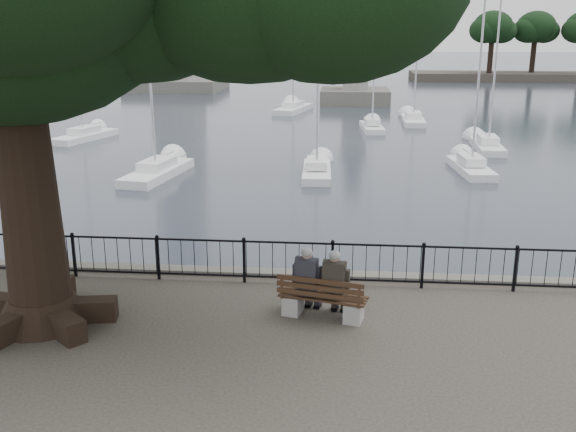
# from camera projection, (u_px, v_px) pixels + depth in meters

# --- Properties ---
(harbor) EXTENTS (260.00, 260.00, 1.20)m
(harbor) POSITION_uv_depth(u_px,v_px,m) (290.00, 295.00, 15.22)
(harbor) COLOR #514E48
(harbor) RESTS_ON ground
(railing) EXTENTS (22.06, 0.06, 1.00)m
(railing) POSITION_uv_depth(u_px,v_px,m) (288.00, 260.00, 14.45)
(railing) COLOR black
(railing) RESTS_ON ground
(bench) EXTENTS (1.83, 0.91, 0.93)m
(bench) POSITION_uv_depth(u_px,v_px,m) (322.00, 303.00, 12.76)
(bench) COLOR gray
(bench) RESTS_ON ground
(person_left) EXTENTS (0.52, 0.79, 1.47)m
(person_left) POSITION_uv_depth(u_px,v_px,m) (309.00, 283.00, 12.85)
(person_left) COLOR black
(person_left) RESTS_ON ground
(person_right) EXTENTS (0.52, 0.79, 1.47)m
(person_right) POSITION_uv_depth(u_px,v_px,m) (336.00, 286.00, 12.68)
(person_right) COLOR black
(person_right) RESTS_ON ground
(lion_monument) EXTENTS (6.30, 6.30, 9.22)m
(lion_monument) POSITION_uv_depth(u_px,v_px,m) (355.00, 78.00, 59.43)
(lion_monument) COLOR #514E48
(lion_monument) RESTS_ON ground
(sailboat_a) EXTENTS (2.25, 5.55, 10.78)m
(sailboat_a) POSITION_uv_depth(u_px,v_px,m) (157.00, 170.00, 29.70)
(sailboat_a) COLOR white
(sailboat_a) RESTS_ON ground
(sailboat_b) EXTENTS (1.44, 4.64, 9.12)m
(sailboat_b) POSITION_uv_depth(u_px,v_px,m) (317.00, 169.00, 29.97)
(sailboat_b) COLOR white
(sailboat_b) RESTS_ON ground
(sailboat_c) EXTENTS (1.68, 4.79, 9.72)m
(sailboat_c) POSITION_uv_depth(u_px,v_px,m) (471.00, 165.00, 30.77)
(sailboat_c) COLOR white
(sailboat_c) RESTS_ON ground
(sailboat_d) EXTENTS (1.60, 4.99, 9.52)m
(sailboat_d) POSITION_uv_depth(u_px,v_px,m) (487.00, 144.00, 36.52)
(sailboat_d) COLOR white
(sailboat_d) RESTS_ON ground
(sailboat_e) EXTENTS (2.71, 5.32, 11.36)m
(sailboat_e) POSITION_uv_depth(u_px,v_px,m) (85.00, 134.00, 39.80)
(sailboat_e) COLOR white
(sailboat_e) RESTS_ON ground
(sailboat_f) EXTENTS (1.64, 4.69, 8.65)m
(sailboat_f) POSITION_uv_depth(u_px,v_px,m) (372.00, 126.00, 43.70)
(sailboat_f) COLOR white
(sailboat_f) RESTS_ON ground
(sailboat_g) EXTENTS (1.63, 5.38, 9.21)m
(sailboat_g) POSITION_uv_depth(u_px,v_px,m) (413.00, 119.00, 46.97)
(sailboat_g) COLOR white
(sailboat_g) RESTS_ON ground
(sailboat_h) EXTENTS (3.04, 6.38, 15.67)m
(sailboat_h) POSITION_uv_depth(u_px,v_px,m) (293.00, 107.00, 53.54)
(sailboat_h) COLOR white
(sailboat_h) RESTS_ON ground
(far_shore) EXTENTS (30.00, 8.60, 9.18)m
(far_shore) POSITION_uv_depth(u_px,v_px,m) (531.00, 50.00, 85.18)
(far_shore) COLOR #2F2B26
(far_shore) RESTS_ON ground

